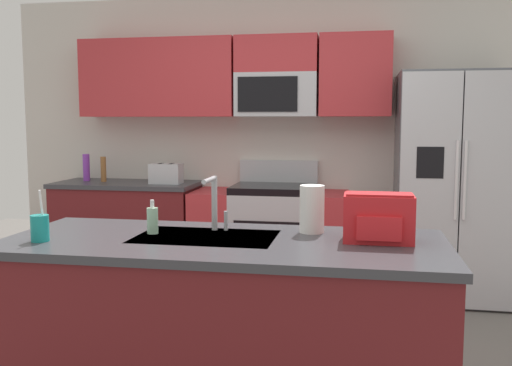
{
  "coord_description": "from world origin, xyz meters",
  "views": [
    {
      "loc": [
        0.69,
        -3.08,
        1.46
      ],
      "look_at": [
        0.02,
        0.6,
        1.05
      ],
      "focal_mm": 39.71,
      "sensor_mm": 36.0,
      "label": 1
    }
  ],
  "objects_px": {
    "refrigerator": "(452,187)",
    "bottle_purple": "(86,167)",
    "pepper_mill": "(103,169)",
    "toaster": "(166,174)",
    "drink_cup_teal": "(40,228)",
    "sink_faucet": "(214,199)",
    "range_oven": "(270,236)",
    "paper_towel_roll": "(312,209)",
    "soap_dispenser": "(153,220)",
    "backpack": "(379,217)"
  },
  "relations": [
    {
      "from": "drink_cup_teal",
      "to": "bottle_purple",
      "type": "bearing_deg",
      "value": 112.62
    },
    {
      "from": "range_oven",
      "to": "pepper_mill",
      "type": "height_order",
      "value": "pepper_mill"
    },
    {
      "from": "soap_dispenser",
      "to": "refrigerator",
      "type": "bearing_deg",
      "value": 50.75
    },
    {
      "from": "bottle_purple",
      "to": "paper_towel_roll",
      "type": "bearing_deg",
      "value": -42.52
    },
    {
      "from": "toaster",
      "to": "bottle_purple",
      "type": "bearing_deg",
      "value": 173.36
    },
    {
      "from": "pepper_mill",
      "to": "bottle_purple",
      "type": "bearing_deg",
      "value": 166.8
    },
    {
      "from": "toaster",
      "to": "bottle_purple",
      "type": "distance_m",
      "value": 0.82
    },
    {
      "from": "sink_faucet",
      "to": "backpack",
      "type": "distance_m",
      "value": 0.83
    },
    {
      "from": "toaster",
      "to": "drink_cup_teal",
      "type": "xyz_separation_m",
      "value": [
        0.24,
        -2.45,
        -0.03
      ]
    },
    {
      "from": "paper_towel_roll",
      "to": "bottle_purple",
      "type": "bearing_deg",
      "value": 137.48
    },
    {
      "from": "sink_faucet",
      "to": "refrigerator",
      "type": "bearing_deg",
      "value": 54.07
    },
    {
      "from": "refrigerator",
      "to": "sink_faucet",
      "type": "relative_size",
      "value": 6.56
    },
    {
      "from": "sink_faucet",
      "to": "paper_towel_roll",
      "type": "xyz_separation_m",
      "value": [
        0.49,
        0.05,
        -0.05
      ]
    },
    {
      "from": "drink_cup_teal",
      "to": "backpack",
      "type": "xyz_separation_m",
      "value": [
        1.56,
        0.28,
        0.05
      ]
    },
    {
      "from": "toaster",
      "to": "sink_faucet",
      "type": "bearing_deg",
      "value": -64.49
    },
    {
      "from": "toaster",
      "to": "pepper_mill",
      "type": "distance_m",
      "value": 0.63
    },
    {
      "from": "range_oven",
      "to": "backpack",
      "type": "distance_m",
      "value": 2.45
    },
    {
      "from": "sink_faucet",
      "to": "range_oven",
      "type": "bearing_deg",
      "value": 91.16
    },
    {
      "from": "refrigerator",
      "to": "soap_dispenser",
      "type": "height_order",
      "value": "refrigerator"
    },
    {
      "from": "refrigerator",
      "to": "bottle_purple",
      "type": "distance_m",
      "value": 3.28
    },
    {
      "from": "drink_cup_teal",
      "to": "paper_towel_roll",
      "type": "relative_size",
      "value": 1.02
    },
    {
      "from": "range_oven",
      "to": "drink_cup_teal",
      "type": "xyz_separation_m",
      "value": [
        -0.7,
        -2.5,
        0.52
      ]
    },
    {
      "from": "drink_cup_teal",
      "to": "paper_towel_roll",
      "type": "xyz_separation_m",
      "value": [
        1.23,
        0.44,
        0.06
      ]
    },
    {
      "from": "refrigerator",
      "to": "backpack",
      "type": "bearing_deg",
      "value": -107.08
    },
    {
      "from": "range_oven",
      "to": "paper_towel_roll",
      "type": "distance_m",
      "value": 2.21
    },
    {
      "from": "paper_towel_roll",
      "to": "drink_cup_teal",
      "type": "bearing_deg",
      "value": -160.39
    },
    {
      "from": "range_oven",
      "to": "soap_dispenser",
      "type": "xyz_separation_m",
      "value": [
        -0.24,
        -2.23,
        0.53
      ]
    },
    {
      "from": "refrigerator",
      "to": "paper_towel_roll",
      "type": "bearing_deg",
      "value": -116.31
    },
    {
      "from": "pepper_mill",
      "to": "bottle_purple",
      "type": "height_order",
      "value": "bottle_purple"
    },
    {
      "from": "range_oven",
      "to": "sink_faucet",
      "type": "relative_size",
      "value": 4.82
    },
    {
      "from": "refrigerator",
      "to": "bottle_purple",
      "type": "height_order",
      "value": "refrigerator"
    },
    {
      "from": "paper_towel_roll",
      "to": "toaster",
      "type": "bearing_deg",
      "value": 126.33
    },
    {
      "from": "range_oven",
      "to": "refrigerator",
      "type": "height_order",
      "value": "refrigerator"
    },
    {
      "from": "bottle_purple",
      "to": "backpack",
      "type": "height_order",
      "value": "bottle_purple"
    },
    {
      "from": "range_oven",
      "to": "drink_cup_teal",
      "type": "height_order",
      "value": "drink_cup_teal"
    },
    {
      "from": "pepper_mill",
      "to": "toaster",
      "type": "bearing_deg",
      "value": -4.58
    },
    {
      "from": "refrigerator",
      "to": "pepper_mill",
      "type": "xyz_separation_m",
      "value": [
        -3.09,
        0.07,
        0.09
      ]
    },
    {
      "from": "range_oven",
      "to": "refrigerator",
      "type": "distance_m",
      "value": 1.6
    },
    {
      "from": "bottle_purple",
      "to": "drink_cup_teal",
      "type": "relative_size",
      "value": 1.03
    },
    {
      "from": "refrigerator",
      "to": "bottle_purple",
      "type": "bearing_deg",
      "value": 178.0
    },
    {
      "from": "range_oven",
      "to": "refrigerator",
      "type": "bearing_deg",
      "value": -2.71
    },
    {
      "from": "pepper_mill",
      "to": "drink_cup_teal",
      "type": "xyz_separation_m",
      "value": [
        0.87,
        -2.5,
        -0.05
      ]
    },
    {
      "from": "toaster",
      "to": "soap_dispenser",
      "type": "bearing_deg",
      "value": -72.31
    },
    {
      "from": "bottle_purple",
      "to": "refrigerator",
      "type": "bearing_deg",
      "value": -2.0
    },
    {
      "from": "refrigerator",
      "to": "paper_towel_roll",
      "type": "xyz_separation_m",
      "value": [
        -0.98,
        -1.99,
        0.09
      ]
    },
    {
      "from": "refrigerator",
      "to": "drink_cup_teal",
      "type": "relative_size",
      "value": 7.58
    },
    {
      "from": "refrigerator",
      "to": "backpack",
      "type": "distance_m",
      "value": 2.25
    },
    {
      "from": "bottle_purple",
      "to": "sink_faucet",
      "type": "distance_m",
      "value": 2.81
    },
    {
      "from": "paper_towel_roll",
      "to": "backpack",
      "type": "height_order",
      "value": "paper_towel_roll"
    },
    {
      "from": "paper_towel_roll",
      "to": "backpack",
      "type": "xyz_separation_m",
      "value": [
        0.32,
        -0.16,
        -0.0
      ]
    }
  ]
}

